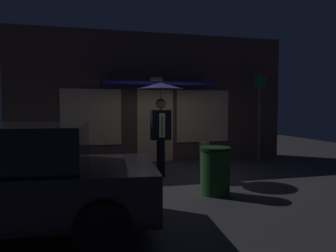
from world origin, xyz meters
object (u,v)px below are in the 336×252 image
Objects in this scene: street_sign_post at (259,112)px; trash_bin at (215,171)px; sidewalk_bollard at (204,153)px; person_with_umbrella at (161,105)px.

street_sign_post is 2.94× the size of trash_bin.
street_sign_post is at bearing 0.39° from sidewalk_bollard.
person_with_umbrella is at bearing 107.62° from trash_bin.
street_sign_post is (3.42, 1.37, -0.19)m from person_with_umbrella.
trash_bin reaches higher than sidewalk_bollard.
person_with_umbrella is 2.47× the size of trash_bin.
sidewalk_bollard is at bearing 39.53° from person_with_umbrella.
trash_bin is (-1.06, -3.22, 0.14)m from sidewalk_bollard.
street_sign_post is at bearing 21.89° from person_with_umbrella.
sidewalk_bollard is at bearing -179.61° from street_sign_post.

